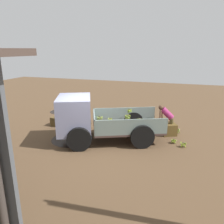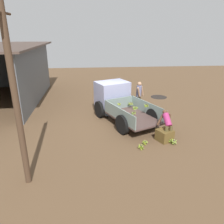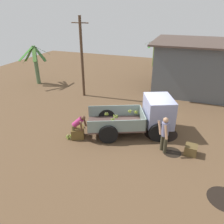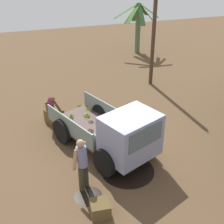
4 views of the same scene
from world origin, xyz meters
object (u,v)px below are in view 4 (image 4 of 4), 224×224
at_px(wooden_crate_0, 54,115).
at_px(wooden_crate_1, 100,209).
at_px(person_worker_loading, 51,106).
at_px(banana_bunch_on_ground_2, 76,112).
at_px(banana_bunch_on_ground_1, 50,116).
at_px(banana_bunch_on_ground_3, 80,107).
at_px(person_foreground_visitor, 82,162).
at_px(cargo_truck, 119,134).
at_px(utility_pole, 154,30).
at_px(banana_bunch_on_ground_0, 46,115).

distance_m(wooden_crate_0, wooden_crate_1, 5.45).
xyz_separation_m(person_worker_loading, banana_bunch_on_ground_2, (-0.38, 1.04, -0.67)).
distance_m(person_worker_loading, banana_bunch_on_ground_1, 0.71).
bearing_deg(banana_bunch_on_ground_3, person_foreground_visitor, -10.63).
bearing_deg(cargo_truck, banana_bunch_on_ground_3, 164.76).
bearing_deg(person_foreground_visitor, banana_bunch_on_ground_2, -52.83).
height_order(cargo_truck, person_foreground_visitor, cargo_truck).
height_order(utility_pole, wooden_crate_1, utility_pole).
distance_m(banana_bunch_on_ground_1, banana_bunch_on_ground_2, 1.11).
xyz_separation_m(wooden_crate_0, wooden_crate_1, (5.43, 0.50, -0.03)).
relative_size(wooden_crate_0, wooden_crate_1, 1.17).
bearing_deg(person_worker_loading, banana_bunch_on_ground_3, 113.04).
height_order(utility_pole, banana_bunch_on_ground_1, utility_pole).
bearing_deg(banana_bunch_on_ground_0, person_foreground_visitor, 7.42).
bearing_deg(wooden_crate_0, person_foreground_visitor, 3.94).
height_order(banana_bunch_on_ground_1, wooden_crate_0, wooden_crate_0).
distance_m(banana_bunch_on_ground_3, wooden_crate_0, 1.38).
bearing_deg(banana_bunch_on_ground_3, banana_bunch_on_ground_1, -71.15).
relative_size(person_foreground_visitor, banana_bunch_on_ground_0, 6.57).
height_order(banana_bunch_on_ground_1, banana_bunch_on_ground_3, banana_bunch_on_ground_1).
xyz_separation_m(person_worker_loading, wooden_crate_0, (-0.10, 0.10, -0.52)).
height_order(cargo_truck, banana_bunch_on_ground_0, cargo_truck).
height_order(person_worker_loading, wooden_crate_0, person_worker_loading).
bearing_deg(wooden_crate_1, cargo_truck, 150.19).
bearing_deg(person_foreground_visitor, wooden_crate_0, -40.61).
xyz_separation_m(person_foreground_visitor, banana_bunch_on_ground_0, (-4.59, -0.60, -0.83)).
height_order(utility_pole, person_worker_loading, utility_pole).
relative_size(person_foreground_visitor, person_worker_loading, 1.31).
bearing_deg(banana_bunch_on_ground_3, person_worker_loading, -59.71).
distance_m(banana_bunch_on_ground_3, wooden_crate_1, 6.14).
bearing_deg(cargo_truck, person_foreground_visitor, -79.08).
distance_m(cargo_truck, person_foreground_visitor, 1.82).
xyz_separation_m(utility_pole, banana_bunch_on_ground_0, (1.96, -5.62, -2.68)).
relative_size(banana_bunch_on_ground_0, wooden_crate_0, 0.43).
height_order(banana_bunch_on_ground_0, wooden_crate_0, wooden_crate_0).
distance_m(person_worker_loading, banana_bunch_on_ground_0, 0.82).
bearing_deg(wooden_crate_1, utility_pole, 148.16).
relative_size(utility_pole, person_foreground_visitor, 3.16).
relative_size(banana_bunch_on_ground_2, banana_bunch_on_ground_3, 1.03).
xyz_separation_m(person_foreground_visitor, banana_bunch_on_ground_1, (-4.41, -0.46, -0.84)).
height_order(utility_pole, person_foreground_visitor, utility_pole).
relative_size(cargo_truck, person_worker_loading, 3.49).
bearing_deg(wooden_crate_1, banana_bunch_on_ground_0, -172.12).
bearing_deg(banana_bunch_on_ground_0, utility_pole, 109.18).
height_order(cargo_truck, utility_pole, utility_pole).
distance_m(person_foreground_visitor, banana_bunch_on_ground_3, 5.04).
height_order(person_foreground_visitor, banana_bunch_on_ground_1, person_foreground_visitor).
xyz_separation_m(cargo_truck, utility_pole, (-5.51, 3.53, 1.82)).
distance_m(utility_pole, banana_bunch_on_ground_1, 6.47).
relative_size(cargo_truck, person_foreground_visitor, 2.65).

